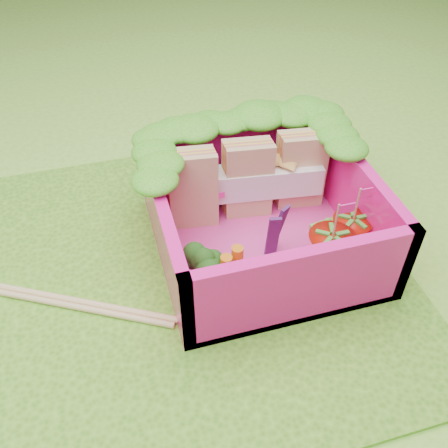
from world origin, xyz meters
TOP-DOWN VIEW (x-y plane):
  - ground at (0.00, 0.00)m, footprint 14.00×14.00m
  - placemat at (0.00, 0.00)m, footprint 2.60×2.60m
  - bento_floor at (0.49, 0.07)m, footprint 1.30×1.30m
  - bento_box at (0.49, 0.07)m, footprint 1.30×1.30m
  - lettuce_ruffle at (0.49, 0.55)m, footprint 1.43×0.77m
  - sandwich_stack at (0.50, 0.37)m, footprint 1.06×0.29m
  - broccoli at (0.04, -0.19)m, footprint 0.32×0.32m
  - carrot_sticks at (0.20, -0.23)m, footprint 0.15×0.12m
  - purple_wedges at (0.52, -0.08)m, footprint 0.13×0.11m
  - strawberry_left at (0.79, -0.28)m, footprint 0.28×0.28m
  - strawberry_right at (0.99, -0.16)m, footprint 0.25×0.25m
  - snap_peas at (0.88, -0.15)m, footprint 0.62×0.54m
  - chopsticks at (-1.01, 0.06)m, footprint 1.78×0.99m

SIDE VIEW (x-z plane):
  - ground at x=0.00m, z-range 0.00..0.00m
  - placemat at x=0.00m, z-range 0.00..0.03m
  - chopsticks at x=-1.01m, z-range 0.03..0.07m
  - bento_floor at x=0.49m, z-range 0.03..0.08m
  - snap_peas at x=0.88m, z-range 0.08..0.13m
  - strawberry_right at x=0.99m, z-range -0.03..0.45m
  - carrot_sticks at x=0.20m, z-range 0.08..0.34m
  - strawberry_left at x=0.79m, z-range -0.03..0.48m
  - purple_wedges at x=0.52m, z-range 0.08..0.46m
  - broccoli at x=0.04m, z-range 0.14..0.41m
  - bento_box at x=0.49m, z-range 0.03..0.58m
  - sandwich_stack at x=0.50m, z-range 0.07..0.62m
  - lettuce_ruffle at x=0.49m, z-range 0.58..0.69m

